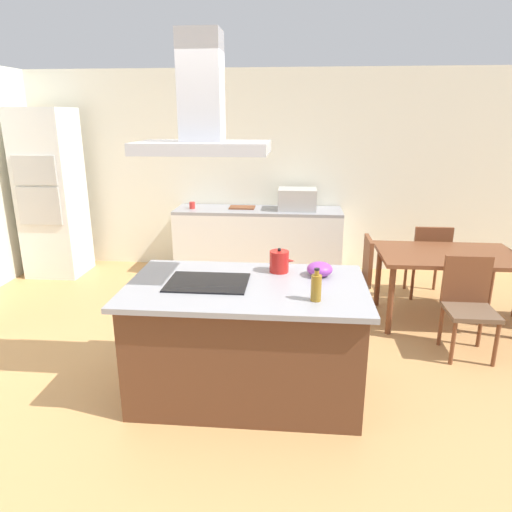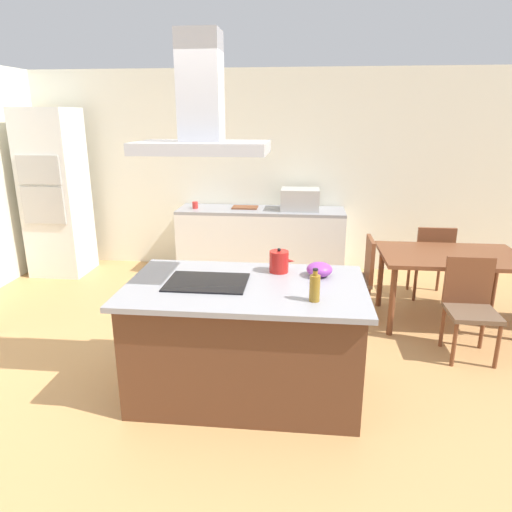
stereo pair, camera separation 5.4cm
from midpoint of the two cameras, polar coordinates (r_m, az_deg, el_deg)
ground at (r=5.15m, az=1.18°, el=-7.10°), size 16.00×16.00×0.00m
wall_back at (r=6.49m, az=2.58°, el=10.33°), size 7.20×0.10×2.70m
kitchen_island at (r=3.60m, az=-0.82°, el=-10.20°), size 1.78×1.06×0.90m
cooktop at (r=3.47m, az=-5.64°, el=-3.25°), size 0.60×0.44×0.01m
tea_kettle at (r=3.67m, az=3.31°, el=-0.68°), size 0.20×0.15×0.20m
olive_oil_bottle at (r=3.12m, az=7.78°, el=-3.88°), size 0.07×0.07×0.23m
mixing_bowl at (r=3.61m, az=8.28°, el=-1.66°), size 0.20×0.20×0.11m
back_counter at (r=6.31m, az=0.86°, el=1.82°), size 2.23×0.62×0.90m
countertop_microwave at (r=6.15m, az=5.73°, el=6.99°), size 0.50×0.38×0.28m
coffee_mug_red at (r=6.29m, az=-7.29°, el=6.27°), size 0.08×0.08×0.09m
cutting_board at (r=6.27m, az=-1.12°, el=6.04°), size 0.34×0.24×0.02m
wall_oven_stack at (r=6.76m, az=-23.35°, el=7.12°), size 0.70×0.66×2.20m
dining_table at (r=5.12m, az=23.19°, el=-0.67°), size 1.40×0.90×0.75m
chair_facing_island at (r=4.58m, az=25.29°, el=-5.07°), size 0.42×0.42×0.89m
chair_facing_back_wall at (r=5.78m, az=21.16°, el=-0.18°), size 0.42×0.42×0.89m
chair_at_left_end at (r=4.97m, az=12.86°, el=-2.11°), size 0.42×0.42×0.89m
range_hood at (r=3.25m, az=-6.27°, el=16.93°), size 0.90×0.55×0.78m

